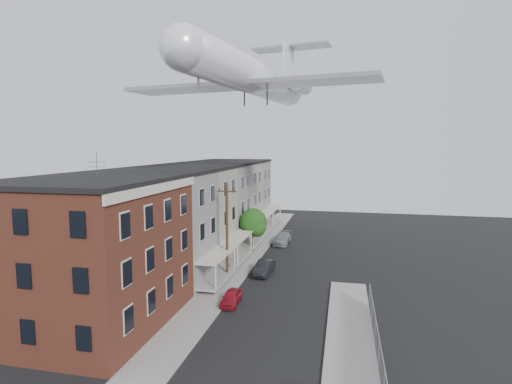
# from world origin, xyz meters

# --- Properties ---
(sidewalk_left) EXTENTS (3.00, 62.00, 0.12)m
(sidewalk_left) POSITION_xyz_m (-5.50, 24.00, 0.06)
(sidewalk_left) COLOR gray
(sidewalk_left) RESTS_ON ground
(sidewalk_right) EXTENTS (3.00, 26.00, 0.12)m
(sidewalk_right) POSITION_xyz_m (5.50, 6.00, 0.06)
(sidewalk_right) COLOR gray
(sidewalk_right) RESTS_ON ground
(curb_left) EXTENTS (0.15, 62.00, 0.14)m
(curb_left) POSITION_xyz_m (-4.05, 24.00, 0.07)
(curb_left) COLOR gray
(curb_left) RESTS_ON ground
(curb_right) EXTENTS (0.15, 26.00, 0.14)m
(curb_right) POSITION_xyz_m (4.05, 6.00, 0.07)
(curb_right) COLOR gray
(curb_right) RESTS_ON ground
(corner_building) EXTENTS (10.31, 12.30, 12.15)m
(corner_building) POSITION_xyz_m (-12.00, 7.00, 5.16)
(corner_building) COLOR #3E1E13
(corner_building) RESTS_ON ground
(row_house_a) EXTENTS (11.98, 7.00, 10.30)m
(row_house_a) POSITION_xyz_m (-11.96, 16.50, 5.13)
(row_house_a) COLOR #5F5F5D
(row_house_a) RESTS_ON ground
(row_house_b) EXTENTS (11.98, 7.00, 10.30)m
(row_house_b) POSITION_xyz_m (-11.96, 23.50, 5.13)
(row_house_b) COLOR gray
(row_house_b) RESTS_ON ground
(row_house_c) EXTENTS (11.98, 7.00, 10.30)m
(row_house_c) POSITION_xyz_m (-11.96, 30.50, 5.13)
(row_house_c) COLOR #5F5F5D
(row_house_c) RESTS_ON ground
(row_house_d) EXTENTS (11.98, 7.00, 10.30)m
(row_house_d) POSITION_xyz_m (-11.96, 37.50, 5.13)
(row_house_d) COLOR gray
(row_house_d) RESTS_ON ground
(row_house_e) EXTENTS (11.98, 7.00, 10.30)m
(row_house_e) POSITION_xyz_m (-11.96, 44.50, 5.13)
(row_house_e) COLOR #5F5F5D
(row_house_e) RESTS_ON ground
(chainlink_fence) EXTENTS (0.06, 18.06, 1.90)m
(chainlink_fence) POSITION_xyz_m (7.00, 5.00, 1.00)
(chainlink_fence) COLOR gray
(chainlink_fence) RESTS_ON ground
(utility_pole) EXTENTS (1.80, 0.26, 9.00)m
(utility_pole) POSITION_xyz_m (-5.60, 18.00, 4.67)
(utility_pole) COLOR black
(utility_pole) RESTS_ON ground
(street_tree) EXTENTS (3.22, 3.20, 5.20)m
(street_tree) POSITION_xyz_m (-5.27, 27.92, 3.45)
(street_tree) COLOR black
(street_tree) RESTS_ON ground
(car_near) EXTENTS (1.40, 3.27, 1.10)m
(car_near) POSITION_xyz_m (-3.60, 12.34, 0.55)
(car_near) COLOR maroon
(car_near) RESTS_ON ground
(car_mid) EXTENTS (1.63, 4.04, 1.31)m
(car_mid) POSITION_xyz_m (-2.51, 20.18, 0.65)
(car_mid) COLOR black
(car_mid) RESTS_ON ground
(car_far) EXTENTS (2.10, 4.79, 1.37)m
(car_far) POSITION_xyz_m (-2.67, 32.62, 0.68)
(car_far) COLOR gray
(car_far) RESTS_ON ground
(airplane) EXTENTS (25.82, 29.49, 8.48)m
(airplane) POSITION_xyz_m (-4.30, 23.71, 19.38)
(airplane) COLOR white
(airplane) RESTS_ON ground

